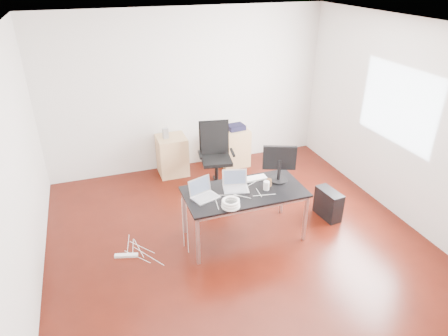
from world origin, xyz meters
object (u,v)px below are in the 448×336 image
object	(u,v)px
office_chair	(216,152)
filing_cabinet_left	(172,155)
desk	(244,194)
filing_cabinet_right	(234,146)
pc_tower	(328,204)

from	to	relation	value
office_chair	filing_cabinet_left	xyz separation A→B (m)	(-0.60, 0.65, -0.26)
filing_cabinet_left	desk	bearing A→B (deg)	-76.81
desk	filing_cabinet_left	distance (m)	2.25
desk	filing_cabinet_right	xyz separation A→B (m)	(0.66, 2.17, -0.33)
desk	filing_cabinet_left	xyz separation A→B (m)	(-0.51, 2.17, -0.33)
filing_cabinet_left	filing_cabinet_right	world-z (taller)	same
filing_cabinet_left	filing_cabinet_right	xyz separation A→B (m)	(1.17, 0.00, 0.00)
filing_cabinet_left	filing_cabinet_right	size ratio (longest dim) A/B	1.00
office_chair	filing_cabinet_right	bearing A→B (deg)	58.20
desk	filing_cabinet_left	size ratio (longest dim) A/B	2.29
filing_cabinet_left	pc_tower	distance (m)	2.85
desk	filing_cabinet_right	size ratio (longest dim) A/B	2.29
office_chair	desk	bearing A→B (deg)	-84.11
office_chair	filing_cabinet_left	bearing A→B (deg)	142.49
pc_tower	desk	bearing A→B (deg)	175.39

